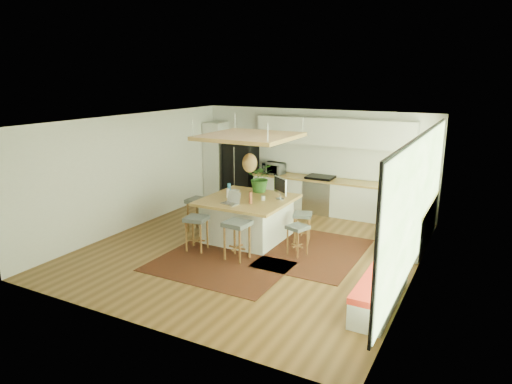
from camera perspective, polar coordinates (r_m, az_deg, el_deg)
The scene contains 35 objects.
floor at distance 9.80m, azimuth -0.34°, elevation -7.02°, with size 7.00×7.00×0.00m, color #553818.
ceiling at distance 9.17m, azimuth -0.36°, elevation 8.89°, with size 7.00×7.00×0.00m, color white.
wall_back at distance 12.52m, azimuth 7.28°, elevation 4.00°, with size 6.50×6.50×0.00m, color silver.
wall_front at distance 6.65m, azimuth -14.86°, elevation -5.64°, with size 6.50×6.50×0.00m, color silver.
wall_left at distance 11.27m, azimuth -15.08°, elevation 2.47°, with size 7.00×7.00×0.00m, color silver.
wall_right at distance 8.41m, azimuth 19.56°, elevation -1.81°, with size 7.00×7.00×0.00m, color silver.
window_wall at distance 8.40m, azimuth 19.38°, elevation -1.46°, with size 0.10×6.20×2.60m, color black, non-canonical shape.
pantry at distance 13.60m, azimuth -4.96°, elevation 3.91°, with size 0.55×0.60×2.25m, color silver.
back_counter_base at distance 12.24m, azimuth 9.01°, elevation -0.66°, with size 4.20×0.60×0.88m, color silver.
back_counter_top at distance 12.14m, azimuth 9.10°, elevation 1.44°, with size 4.24×0.64×0.05m, color olive.
backsplash at distance 12.32m, azimuth 9.64°, elevation 3.75°, with size 4.20×0.02×0.80m, color white.
upper_cabinets at distance 12.06m, azimuth 9.55°, elevation 7.37°, with size 4.20×0.34×0.70m, color silver.
range at distance 12.31m, azimuth 7.93°, elevation -0.25°, with size 0.76×0.62×1.00m, color #A5A5AA, non-canonical shape.
right_counter_base at distance 10.61m, azimuth 19.12°, elevation -3.65°, with size 0.60×2.50×0.88m, color silver.
right_counter_top at distance 10.48m, azimuth 19.33°, elevation -1.25°, with size 0.64×2.54×0.05m, color olive.
window_bench at distance 7.72m, azimuth 15.22°, elevation -11.64°, with size 0.52×2.00×0.50m, color silver, non-canonical shape.
ceiling_panel at distance 9.74m, azimuth -0.80°, elevation 5.36°, with size 1.86×1.86×0.80m, color olive, non-canonical shape.
rug_near at distance 8.94m, azimuth -4.82°, elevation -9.21°, with size 2.60×1.80×0.01m, color black.
rug_right at distance 9.65m, azimuth 7.42°, elevation -7.47°, with size 1.80×2.60×0.01m, color black.
fridge at distance 13.20m, azimuth -1.92°, elevation 2.76°, with size 0.86×0.67×1.73m, color black, non-canonical shape.
island at distance 10.23m, azimuth -1.04°, elevation -3.33°, with size 1.85×1.85×0.93m, color olive, non-canonical shape.
stool_near_left at distance 9.67m, azimuth -7.37°, elevation -5.21°, with size 0.43×0.43×0.73m, color #474D4F, non-canonical shape.
stool_near_right at distance 9.13m, azimuth -2.37°, elevation -6.29°, with size 0.47×0.47×0.79m, color #474D4F, non-canonical shape.
stool_right_front at distance 9.38m, azimuth 5.17°, elevation -5.77°, with size 0.37×0.37×0.63m, color #474D4F, non-canonical shape.
stool_right_back at distance 10.11m, azimuth 5.76°, elevation -4.28°, with size 0.39×0.39×0.66m, color #474D4F, non-canonical shape.
stool_left_side at distance 10.84m, azimuth -7.16°, elevation -3.04°, with size 0.46×0.46×0.78m, color #474D4F, non-canonical shape.
laptop at distance 9.66m, azimuth -3.27°, elevation -0.81°, with size 0.36×0.38×0.27m, color #A5A5AA, non-canonical shape.
monitor at distance 10.01m, azimuth 3.03°, elevation 0.55°, with size 0.54×0.19×0.50m, color #A5A5AA, non-canonical shape.
microwave at distance 12.63m, azimuth 2.24°, elevation 3.11°, with size 0.57×0.31×0.38m, color #A5A5AA.
island_plant at distance 10.62m, azimuth 0.57°, elevation 1.42°, with size 0.62×0.69×0.54m, color #1E4C19.
island_bowl at distance 10.61m, azimuth -2.69°, elevation 0.07°, with size 0.23×0.23×0.06m, color silver.
island_bottle_0 at distance 10.43m, azimuth -3.43°, elevation 0.18°, with size 0.07×0.07×0.19m, color #2F77BE.
island_bottle_1 at distance 10.15m, azimuth -3.44°, elevation -0.22°, with size 0.07×0.07×0.19m, color white.
island_bottle_2 at distance 9.70m, azimuth -0.62°, elevation -0.87°, with size 0.07×0.07×0.19m, color #A95638.
island_bottle_3 at distance 9.96m, azimuth 0.85°, elevation -0.47°, with size 0.07×0.07×0.19m, color silver.
Camera 1 is at (4.33, -8.04, 3.56)m, focal length 32.16 mm.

